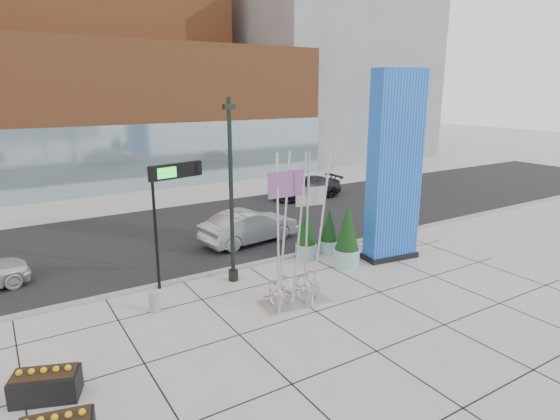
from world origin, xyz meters
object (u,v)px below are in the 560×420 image
public_art_sculpture (295,265)px  concrete_bollard (155,301)px  overhead_street_sign (174,183)px  car_silver_mid (249,227)px  blue_pylon (394,171)px  lamp_post (232,210)px

public_art_sculpture → concrete_bollard: 5.04m
overhead_street_sign → car_silver_mid: bearing=20.5°
overhead_street_sign → car_silver_mid: 6.60m
concrete_bollard → car_silver_mid: (6.38, 4.89, 0.46)m
overhead_street_sign → concrete_bollard: bearing=-142.9°
blue_pylon → lamp_post: 7.46m
lamp_post → concrete_bollard: bearing=-164.2°
overhead_street_sign → blue_pylon: bearing=-25.7°
lamp_post → car_silver_mid: size_ratio=1.43×
public_art_sculpture → concrete_bollard: size_ratio=7.48×
public_art_sculpture → concrete_bollard: (-4.49, 2.02, -1.08)m
lamp_post → concrete_bollard: 4.49m
blue_pylon → car_silver_mid: blue_pylon is taller
concrete_bollard → car_silver_mid: bearing=37.5°
car_silver_mid → overhead_street_sign: bearing=115.0°
lamp_post → overhead_street_sign: 2.42m
blue_pylon → lamp_post: size_ratio=1.16×
blue_pylon → public_art_sculpture: (-6.27, -1.60, -2.59)m
concrete_bollard → car_silver_mid: car_silver_mid is taller
blue_pylon → concrete_bollard: blue_pylon is taller
concrete_bollard → overhead_street_sign: overhead_street_sign is taller
blue_pylon → car_silver_mid: (-4.39, 5.32, -3.20)m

